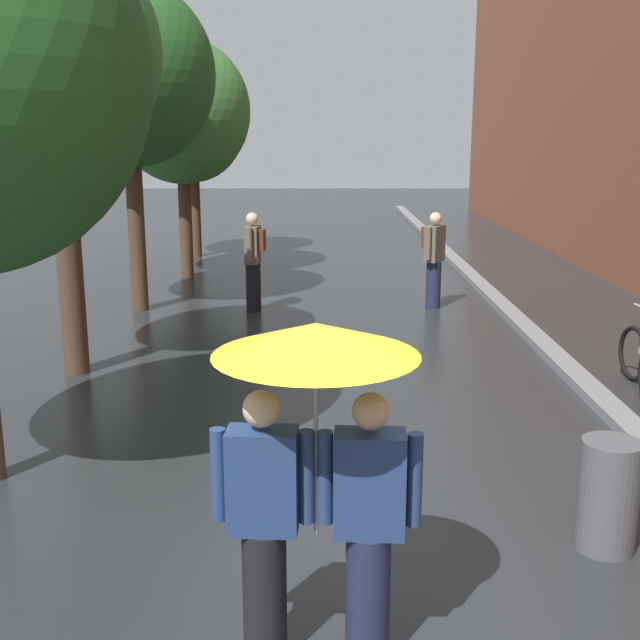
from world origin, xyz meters
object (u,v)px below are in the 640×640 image
(street_tree_1, at_px, (55,55))
(pedestrian_walking_far, at_px, (254,260))
(pedestrian_walking_midground, at_px, (434,258))
(street_tree_4, at_px, (192,118))
(street_tree_2, at_px, (128,75))
(street_tree_3, at_px, (182,112))
(litter_bin, at_px, (608,495))
(couple_under_umbrella, at_px, (316,439))

(street_tree_1, xyz_separation_m, pedestrian_walking_far, (2.01, 3.61, -3.02))
(street_tree_1, relative_size, pedestrian_walking_midground, 3.18)
(street_tree_1, bearing_deg, street_tree_4, 89.61)
(street_tree_2, xyz_separation_m, street_tree_3, (0.29, 3.31, -0.50))
(pedestrian_walking_far, bearing_deg, litter_bin, -67.96)
(street_tree_1, relative_size, litter_bin, 6.31)
(street_tree_2, bearing_deg, street_tree_4, 89.38)
(street_tree_3, bearing_deg, street_tree_1, -92.37)
(litter_bin, bearing_deg, pedestrian_walking_midground, 90.97)
(street_tree_3, xyz_separation_m, street_tree_4, (-0.22, 2.83, -0.07))
(litter_bin, bearing_deg, street_tree_1, 139.77)
(street_tree_3, height_order, litter_bin, street_tree_3)
(street_tree_3, height_order, couple_under_umbrella, street_tree_3)
(street_tree_2, xyz_separation_m, litter_bin, (5.28, -8.20, -3.52))
(street_tree_1, xyz_separation_m, litter_bin, (5.28, -4.47, -3.51))
(street_tree_4, relative_size, pedestrian_walking_midground, 2.93)
(street_tree_2, relative_size, pedestrian_walking_far, 3.20)
(street_tree_1, relative_size, street_tree_4, 1.09)
(street_tree_3, relative_size, pedestrian_walking_far, 2.89)
(litter_bin, bearing_deg, street_tree_4, 109.98)
(pedestrian_walking_midground, bearing_deg, litter_bin, -89.03)
(litter_bin, height_order, pedestrian_walking_far, pedestrian_walking_far)
(street_tree_1, relative_size, street_tree_2, 0.98)
(street_tree_4, bearing_deg, street_tree_2, -90.62)
(street_tree_4, bearing_deg, street_tree_3, -85.49)
(litter_bin, bearing_deg, street_tree_2, 122.78)
(street_tree_3, bearing_deg, street_tree_4, 94.51)
(street_tree_4, bearing_deg, street_tree_1, -90.39)
(street_tree_4, bearing_deg, pedestrian_walking_midground, -49.61)
(pedestrian_walking_midground, bearing_deg, street_tree_2, -178.02)
(street_tree_2, xyz_separation_m, street_tree_4, (0.07, 6.14, -0.57))
(litter_bin, relative_size, pedestrian_walking_far, 0.50)
(street_tree_3, bearing_deg, pedestrian_walking_far, -63.37)
(street_tree_1, relative_size, pedestrian_walking_far, 3.13)
(street_tree_1, distance_m, street_tree_3, 7.07)
(street_tree_3, xyz_separation_m, pedestrian_walking_midground, (4.85, -3.13, -2.55))
(street_tree_2, relative_size, street_tree_4, 1.11)
(street_tree_2, height_order, pedestrian_walking_midground, street_tree_2)
(street_tree_2, relative_size, couple_under_umbrella, 2.69)
(street_tree_3, height_order, pedestrian_walking_midground, street_tree_3)
(couple_under_umbrella, bearing_deg, street_tree_1, 118.60)
(litter_bin, distance_m, pedestrian_walking_midground, 8.40)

